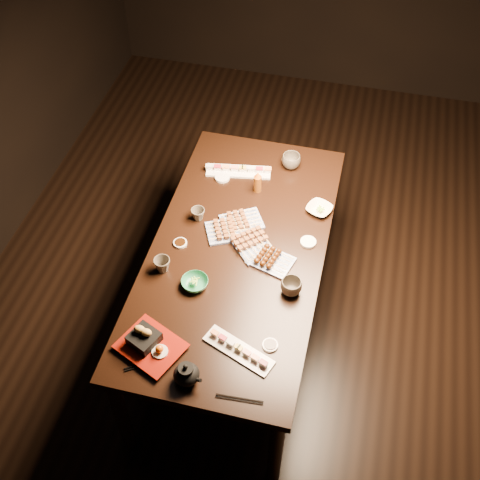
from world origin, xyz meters
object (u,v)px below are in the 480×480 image
yakitori_plate_center (228,228)px  yakitori_plate_right (251,241)px  teacup_mid_right (291,287)px  dining_table (238,292)px  tempura_tray (150,342)px  condiment_bottle (258,182)px  sushi_platter_near (239,349)px  sushi_platter_far (238,169)px  teacup_far_left (198,214)px  teacup_far_right (291,161)px  edamame_bowl_green (195,283)px  edamame_bowl_cream (319,209)px  teapot (186,373)px  teacup_near_left (162,265)px  yakitori_plate_left (242,219)px

yakitori_plate_center → yakitori_plate_right: size_ratio=0.96×
yakitori_plate_center → teacup_mid_right: (0.40, -0.31, 0.01)m
dining_table → tempura_tray: tempura_tray is taller
yakitori_plate_right → condiment_bottle: bearing=145.6°
sushi_platter_near → yakitori_plate_center: 0.74m
sushi_platter_far → yakitori_plate_right: bearing=101.3°
yakitori_plate_center → sushi_platter_near: bearing=-97.5°
teacup_far_left → teacup_mid_right: bearing=-32.3°
dining_table → yakitori_plate_right: bearing=44.8°
yakitori_plate_center → dining_table: bearing=-79.6°
tempura_tray → teacup_far_right: bearing=97.7°
edamame_bowl_green → tempura_tray: (-0.09, -0.39, 0.03)m
edamame_bowl_cream → condiment_bottle: size_ratio=0.96×
yakitori_plate_right → teapot: teapot is taller
yakitori_plate_right → teacup_near_left: size_ratio=2.84×
edamame_bowl_green → dining_table: bearing=61.7°
sushi_platter_far → condiment_bottle: condiment_bottle is taller
dining_table → condiment_bottle: size_ratio=12.89×
dining_table → yakitori_plate_center: size_ratio=7.85×
teacup_far_right → edamame_bowl_cream: bearing=-56.1°
edamame_bowl_green → condiment_bottle: size_ratio=0.97×
tempura_tray → teacup_mid_right: tempura_tray is taller
sushi_platter_near → teacup_far_left: teacup_far_left is taller
edamame_bowl_cream → dining_table: bearing=-134.6°
sushi_platter_far → yakitori_plate_center: 0.48m
sushi_platter_near → tempura_tray: size_ratio=1.22×
sushi_platter_near → yakitori_plate_right: bearing=119.4°
teacup_far_right → condiment_bottle: (-0.15, -0.25, 0.03)m
sushi_platter_near → teacup_far_left: size_ratio=4.54×
teapot → edamame_bowl_cream: bearing=88.4°
teacup_mid_right → condiment_bottle: bearing=115.5°
dining_table → yakitori_plate_right: yakitori_plate_right is taller
dining_table → teacup_mid_right: size_ratio=17.09×
teacup_near_left → condiment_bottle: bearing=63.3°
teacup_near_left → condiment_bottle: condiment_bottle is taller
sushi_platter_far → teacup_near_left: teacup_near_left is taller
yakitori_plate_center → tempura_tray: 0.80m
sushi_platter_far → teacup_far_left: bearing=64.2°
dining_table → tempura_tray: 0.83m
yakitori_plate_right → teacup_far_right: bearing=129.7°
tempura_tray → condiment_bottle: 1.15m
tempura_tray → sushi_platter_far: bearing=108.9°
yakitori_plate_center → yakitori_plate_right: (0.14, -0.06, 0.00)m
sushi_platter_near → yakitori_plate_right: 0.64m
sushi_platter_far → teacup_mid_right: (0.46, -0.79, 0.02)m
teacup_near_left → teacup_far_right: bearing=62.1°
yakitori_plate_right → teacup_far_left: bearing=-152.5°
sushi_platter_near → teacup_near_left: teacup_near_left is taller
teacup_near_left → yakitori_plate_left: bearing=52.7°
teacup_far_left → teacup_far_right: bearing=52.4°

